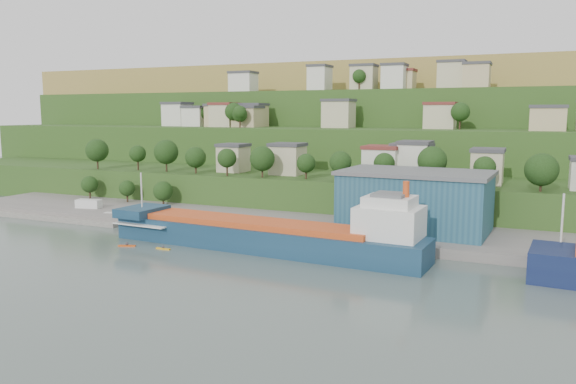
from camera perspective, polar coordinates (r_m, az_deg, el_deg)
The scene contains 10 objects.
ground at distance 108.18m, azimuth -7.73°, elevation -6.45°, with size 500.00×500.00×0.00m, color #475650.
quay at distance 125.26m, azimuth 6.95°, elevation -4.44°, with size 220.00×26.00×4.00m, color slate.
pebble_beach at distance 158.67m, azimuth -20.69°, elevation -2.26°, with size 40.00×18.00×2.40m, color slate.
hillside at distance 265.08m, azimuth 11.59°, elevation 2.06°, with size 360.00×210.59×96.00m.
cargo_ship_near at distance 110.79m, azimuth -1.62°, elevation -4.60°, with size 66.49×14.26×16.96m.
warehouse at distance 122.67m, azimuth 12.80°, elevation -0.84°, with size 31.96×20.61×12.80m.
caravan at distance 157.57m, azimuth -19.58°, elevation -1.27°, with size 6.55×2.73×3.06m, color silver.
dinghy at distance 147.85m, azimuth -17.30°, elevation -2.17°, with size 4.59×1.72×0.92m, color silver.
kayak_orange at distance 119.25m, azimuth -16.05°, elevation -5.21°, with size 3.55×1.83×0.89m.
kayak_yellow at distance 114.99m, azimuth -12.57°, elevation -5.58°, with size 3.22×0.60×0.80m.
Camera 1 is at (54.87, -89.26, 26.94)m, focal length 35.00 mm.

